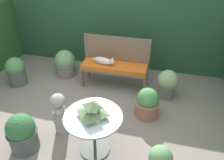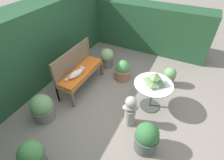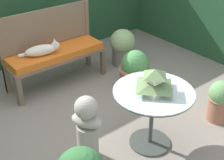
# 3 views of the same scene
# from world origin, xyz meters

# --- Properties ---
(ground) EXTENTS (30.00, 30.00, 0.00)m
(ground) POSITION_xyz_m (0.00, 0.00, 0.00)
(ground) COLOR gray
(garden_bench) EXTENTS (1.35, 0.44, 0.51)m
(garden_bench) POSITION_xyz_m (0.21, 1.04, 0.42)
(garden_bench) COLOR brown
(garden_bench) RESTS_ON ground
(bench_backrest) EXTENTS (1.35, 0.06, 1.01)m
(bench_backrest) POSITION_xyz_m (0.21, 1.24, 0.71)
(bench_backrest) COLOR brown
(bench_backrest) RESTS_ON ground
(cat) EXTENTS (0.51, 0.25, 0.19)m
(cat) POSITION_xyz_m (0.00, 1.01, 0.58)
(cat) COLOR silver
(cat) RESTS_ON garden_bench
(patio_table) EXTENTS (0.79, 0.79, 0.65)m
(patio_table) POSITION_xyz_m (0.33, -0.66, 0.52)
(patio_table) COLOR #424742
(patio_table) RESTS_ON ground
(pagoda_birdhouse) EXTENTS (0.34, 0.34, 0.24)m
(pagoda_birdhouse) POSITION_xyz_m (0.33, -0.66, 0.76)
(pagoda_birdhouse) COLOR silver
(pagoda_birdhouse) RESTS_ON patio_table
(garden_bust) EXTENTS (0.30, 0.36, 0.72)m
(garden_bust) POSITION_xyz_m (-0.30, -0.42, 0.37)
(garden_bust) COLOR #A39E93
(garden_bust) RESTS_ON ground
(potted_plant_bench_left) EXTENTS (0.39, 0.39, 0.57)m
(potted_plant_bench_left) POSITION_xyz_m (1.28, 0.92, 0.30)
(potted_plant_bench_left) COLOR slate
(potted_plant_bench_left) RESTS_ON ground
(potted_plant_path_edge) EXTENTS (0.30, 0.30, 0.50)m
(potted_plant_path_edge) POSITION_xyz_m (1.26, -0.85, 0.26)
(potted_plant_path_edge) COLOR #9E664C
(potted_plant_path_edge) RESTS_ON ground
(potted_plant_table_near) EXTENTS (0.44, 0.44, 0.54)m
(potted_plant_table_near) POSITION_xyz_m (0.97, 0.30, 0.25)
(potted_plant_table_near) COLOR #9E664C
(potted_plant_table_near) RESTS_ON ground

